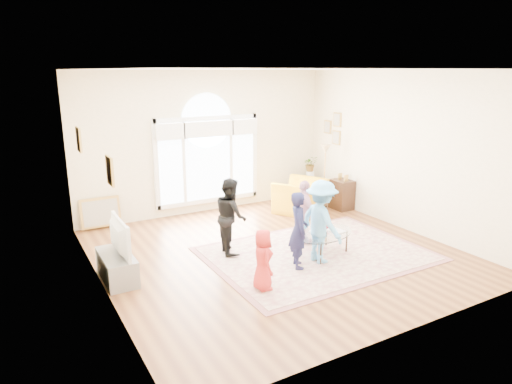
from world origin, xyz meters
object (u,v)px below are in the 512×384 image
television (115,237)px  tv_console (117,267)px  armchair (300,196)px  area_rug (317,254)px  coffee_table (324,234)px

television → tv_console: bearing=180.0°
armchair → area_rug: bearing=31.0°
television → coffee_table: television is taller
tv_console → armchair: bearing=18.6°
area_rug → armchair: size_ratio=3.18×
tv_console → armchair: armchair is taller
area_rug → coffee_table: size_ratio=2.61×
television → coffee_table: (3.41, -0.82, -0.30)m
coffee_table → tv_console: bearing=150.6°
television → armchair: television is taller
area_rug → television: (-3.33, 0.74, 0.69)m
tv_console → television: (0.01, -0.00, 0.49)m
area_rug → coffee_table: bearing=-46.2°
television → coffee_table: bearing=-13.6°
coffee_table → armchair: armchair is taller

